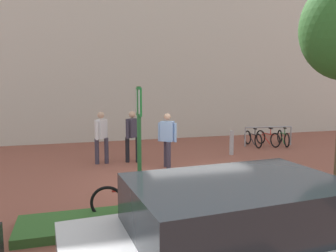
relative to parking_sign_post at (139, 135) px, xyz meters
name	(u,v)px	position (x,y,z in m)	size (l,w,h in m)	color
ground_plane	(188,183)	(1.73, 2.11, -1.68)	(60.00, 60.00, 0.00)	brown
building_facade	(133,32)	(1.73, 9.91, 3.32)	(28.00, 1.20, 10.00)	beige
planter_strip	(202,210)	(1.28, 0.00, -1.60)	(7.00, 1.10, 0.16)	#336028
parking_sign_post	(139,135)	(0.00, 0.00, 0.00)	(0.08, 0.36, 2.57)	#2D7238
bike_at_sign	(134,200)	(-0.08, 0.22, -1.33)	(1.67, 0.44, 0.86)	black
bike_rack_cluster	(268,138)	(6.81, 6.28, -1.33)	(2.09, 1.70, 0.83)	#99999E
bollard_steel	(232,143)	(4.50, 5.07, -1.23)	(0.16, 0.16, 0.90)	#ADADB2
person_shirt_white	(167,137)	(1.65, 3.83, -0.69)	(0.52, 0.47, 1.72)	#383342
person_suited_navy	(132,133)	(0.75, 4.90, -0.69)	(0.47, 0.45, 1.72)	black
person_casual_tan	(101,134)	(-0.26, 4.97, -0.69)	(0.45, 0.51, 1.72)	#383342
car_white_hatch	(247,244)	(0.71, -2.76, -0.92)	(4.42, 2.27, 1.54)	silver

